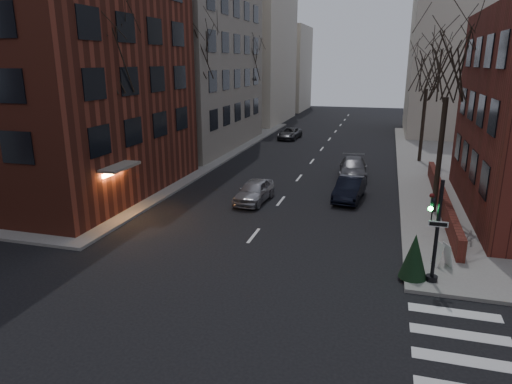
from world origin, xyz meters
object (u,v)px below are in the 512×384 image
at_px(tree_right_b, 428,70).
at_px(streetlamp_far, 258,98).
at_px(evergreen_shrub, 414,256).
at_px(parked_sedan, 349,189).
at_px(car_lane_far, 289,133).
at_px(tree_left_a, 105,57).
at_px(streetlamp_near, 183,120).
at_px(tree_right_a, 450,66).
at_px(sandwich_board, 442,254).
at_px(tree_left_b, 195,53).
at_px(tree_left_c, 247,63).
at_px(car_lane_gray, 353,168).
at_px(car_lane_silver, 254,191).
at_px(traffic_signal, 434,238).

bearing_deg(tree_right_b, streetlamp_far, 149.53).
bearing_deg(tree_right_b, evergreen_shrub, -93.75).
distance_m(parked_sedan, car_lane_far, 23.09).
bearing_deg(tree_left_a, tree_right_b, 45.64).
relative_size(streetlamp_near, streetlamp_far, 1.00).
height_order(tree_right_a, streetlamp_near, tree_right_a).
height_order(car_lane_far, sandwich_board, car_lane_far).
distance_m(tree_left_b, streetlamp_far, 16.68).
relative_size(streetlamp_near, sandwich_board, 6.23).
distance_m(sandwich_board, evergreen_shrub, 1.90).
xyz_separation_m(tree_left_c, tree_right_b, (17.60, -8.00, -0.44)).
height_order(tree_right_b, streetlamp_near, tree_right_b).
xyz_separation_m(tree_left_a, streetlamp_far, (0.60, 28.00, -4.23)).
bearing_deg(tree_left_a, car_lane_gray, 41.81).
xyz_separation_m(car_lane_gray, sandwich_board, (4.72, -14.73, -0.06)).
bearing_deg(car_lane_silver, evergreen_shrub, -39.05).
xyz_separation_m(tree_left_a, sandwich_board, (17.30, -3.48, -7.82)).
relative_size(car_lane_gray, sandwich_board, 4.86).
bearing_deg(sandwich_board, tree_left_a, 146.18).
xyz_separation_m(tree_left_c, tree_right_a, (17.60, -22.00, 0.00)).
height_order(tree_left_b, streetlamp_far, tree_left_b).
distance_m(car_lane_far, evergreen_shrub, 33.95).
height_order(sandwich_board, evergreen_shrub, evergreen_shrub).
height_order(tree_right_a, car_lane_silver, tree_right_a).
height_order(traffic_signal, evergreen_shrub, traffic_signal).
bearing_deg(car_lane_gray, car_lane_silver, -128.18).
distance_m(tree_left_c, parked_sedan, 25.29).
bearing_deg(tree_right_b, tree_right_a, -90.00).
bearing_deg(tree_left_a, traffic_signal, -16.65).
height_order(traffic_signal, sandwich_board, traffic_signal).
distance_m(car_lane_far, sandwich_board, 33.06).
bearing_deg(evergreen_shrub, streetlamp_far, 115.23).
bearing_deg(streetlamp_near, evergreen_shrub, -39.77).
relative_size(traffic_signal, streetlamp_near, 0.64).
height_order(tree_left_b, sandwich_board, tree_left_b).
bearing_deg(parked_sedan, streetlamp_near, 173.39).
relative_size(tree_right_b, car_lane_silver, 2.29).
height_order(tree_left_b, evergreen_shrub, tree_left_b).
xyz_separation_m(tree_right_a, car_lane_silver, (-10.32, -0.59, -7.34)).
height_order(streetlamp_near, car_lane_far, streetlamp_near).
height_order(streetlamp_far, car_lane_gray, streetlamp_far).
xyz_separation_m(parked_sedan, evergreen_shrub, (3.30, -10.35, 0.36)).
relative_size(traffic_signal, streetlamp_far, 0.64).
bearing_deg(tree_right_a, streetlamp_near, 166.76).
height_order(traffic_signal, tree_left_c, tree_left_c).
bearing_deg(car_lane_gray, sandwich_board, -76.35).
xyz_separation_m(tree_left_c, parked_sedan, (12.80, -20.54, -7.33)).
relative_size(tree_right_b, streetlamp_far, 1.46).
xyz_separation_m(traffic_signal, tree_left_a, (-16.74, 5.01, 6.56)).
height_order(tree_left_c, tree_right_b, tree_left_c).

